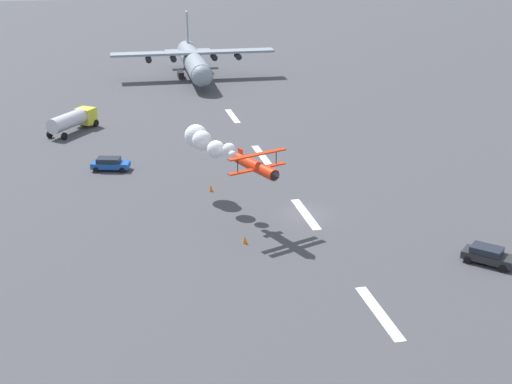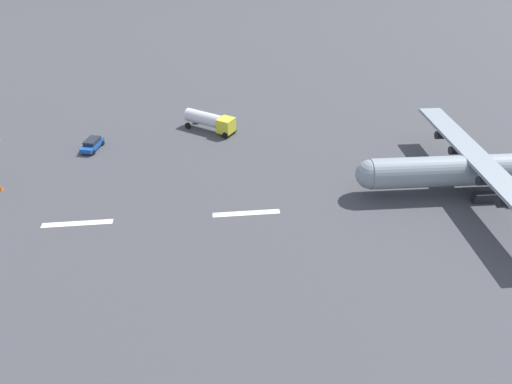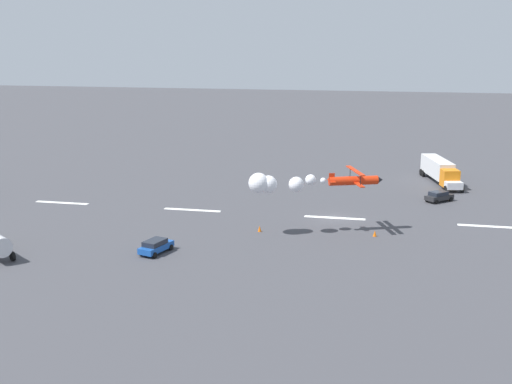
{
  "view_description": "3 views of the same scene",
  "coord_description": "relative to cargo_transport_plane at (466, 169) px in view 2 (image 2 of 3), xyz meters",
  "views": [
    {
      "loc": [
        -62.29,
        18.94,
        27.21
      ],
      "look_at": [
        -2.62,
        5.66,
        3.8
      ],
      "focal_mm": 49.52,
      "sensor_mm": 36.0,
      "label": 1
    },
    {
      "loc": [
        35.61,
        -44.07,
        31.83
      ],
      "look_at": [
        40.19,
        0.0,
        2.93
      ],
      "focal_mm": 32.19,
      "sensor_mm": 36.0,
      "label": 2
    },
    {
      "loc": [
        -7.2,
        83.15,
        22.82
      ],
      "look_at": [
        10.0,
        2.62,
        3.6
      ],
      "focal_mm": 45.92,
      "sensor_mm": 36.0,
      "label": 3
    }
  ],
  "objects": [
    {
      "name": "fuel_tanker_truck",
      "position": [
        -31.19,
        21.23,
        -1.53
      ],
      "size": [
        8.29,
        6.99,
        2.9
      ],
      "color": "yellow",
      "rests_on": "ground"
    },
    {
      "name": "cargo_transport_plane",
      "position": [
        0.0,
        0.0,
        0.0
      ],
      "size": [
        28.02,
        30.11,
        10.99
      ],
      "color": "gray",
      "rests_on": "ground"
    },
    {
      "name": "airport_staff_sedan",
      "position": [
        -48.7,
        16.71,
        -2.45
      ],
      "size": [
        2.93,
        4.69,
        1.52
      ],
      "color": "#194CA5",
      "rests_on": "ground"
    },
    {
      "name": "runway_stripe_5",
      "position": [
        -27.46,
        -1.92,
        -3.26
      ],
      "size": [
        8.0,
        0.9,
        0.01
      ],
      "primitive_type": "cube",
      "color": "white",
      "rests_on": "ground"
    },
    {
      "name": "traffic_cone_far",
      "position": [
        -58.15,
        6.28,
        -2.89
      ],
      "size": [
        0.44,
        0.44,
        0.75
      ],
      "primitive_type": "cone",
      "color": "orange",
      "rests_on": "ground"
    },
    {
      "name": "runway_stripe_4",
      "position": [
        -46.98,
        -1.92,
        -3.26
      ],
      "size": [
        8.0,
        0.9,
        0.01
      ],
      "primitive_type": "cube",
      "color": "white",
      "rests_on": "ground"
    }
  ]
}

